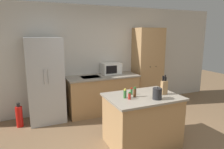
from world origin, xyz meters
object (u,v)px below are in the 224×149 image
(refrigerator, at_px, (45,80))
(spice_bottle_green_herb, at_px, (135,92))
(fire_extinguisher, at_px, (19,116))
(spice_bottle_tall_dark, at_px, (125,94))
(microwave, at_px, (111,68))
(knife_block, at_px, (164,87))
(spice_bottle_short_red, at_px, (129,96))
(spice_bottle_amber_oil, at_px, (131,91))
(kettle, at_px, (157,94))
(pantry_cabinet, at_px, (148,67))

(refrigerator, height_order, spice_bottle_green_herb, refrigerator)
(fire_extinguisher, bearing_deg, spice_bottle_green_herb, -40.38)
(spice_bottle_tall_dark, xyz_separation_m, fire_extinguisher, (-1.67, 1.56, -0.73))
(spice_bottle_tall_dark, bearing_deg, microwave, 73.93)
(knife_block, height_order, fire_extinguisher, knife_block)
(refrigerator, bearing_deg, fire_extinguisher, -168.64)
(spice_bottle_short_red, height_order, spice_bottle_amber_oil, spice_bottle_amber_oil)
(kettle, bearing_deg, knife_block, 32.57)
(pantry_cabinet, distance_m, fire_extinguisher, 3.36)
(pantry_cabinet, height_order, spice_bottle_tall_dark, pantry_cabinet)
(spice_bottle_short_red, bearing_deg, spice_bottle_tall_dark, 115.09)
(spice_bottle_amber_oil, distance_m, spice_bottle_green_herb, 0.14)
(microwave, distance_m, spice_bottle_short_red, 1.95)
(knife_block, height_order, kettle, knife_block)
(pantry_cabinet, height_order, microwave, pantry_cabinet)
(kettle, bearing_deg, refrigerator, 128.73)
(spice_bottle_short_red, xyz_separation_m, kettle, (0.41, -0.17, 0.04))
(refrigerator, height_order, spice_bottle_tall_dark, refrigerator)
(knife_block, height_order, spice_bottle_green_herb, knife_block)
(knife_block, distance_m, spice_bottle_green_herb, 0.55)
(refrigerator, distance_m, spice_bottle_amber_oil, 2.01)
(knife_block, xyz_separation_m, spice_bottle_green_herb, (-0.54, 0.07, -0.05))
(spice_bottle_amber_oil, bearing_deg, knife_block, -21.81)
(knife_block, distance_m, kettle, 0.32)
(knife_block, xyz_separation_m, fire_extinguisher, (-2.39, 1.64, -0.79))
(spice_bottle_green_herb, relative_size, kettle, 0.82)
(refrigerator, distance_m, spice_bottle_green_herb, 2.11)
(knife_block, relative_size, spice_bottle_amber_oil, 2.84)
(spice_bottle_tall_dark, relative_size, spice_bottle_amber_oil, 1.28)
(pantry_cabinet, xyz_separation_m, spice_bottle_green_herb, (-1.41, -1.76, -0.07))
(spice_bottle_tall_dark, relative_size, kettle, 0.75)
(spice_bottle_short_red, bearing_deg, pantry_cabinet, 49.90)
(pantry_cabinet, distance_m, spice_bottle_amber_oil, 2.14)
(microwave, distance_m, knife_block, 1.90)
(spice_bottle_green_herb, bearing_deg, microwave, 79.27)
(microwave, height_order, knife_block, knife_block)
(spice_bottle_short_red, bearing_deg, spice_bottle_amber_oil, 53.96)
(spice_bottle_short_red, bearing_deg, microwave, 75.72)
(knife_block, relative_size, spice_bottle_tall_dark, 2.22)
(spice_bottle_green_herb, bearing_deg, spice_bottle_short_red, -153.03)
(spice_bottle_short_red, bearing_deg, kettle, -22.85)
(knife_block, xyz_separation_m, kettle, (-0.26, -0.17, -0.04))
(kettle, relative_size, fire_extinguisher, 0.40)
(knife_block, distance_m, spice_bottle_tall_dark, 0.72)
(microwave, height_order, spice_bottle_short_red, microwave)
(microwave, relative_size, spice_bottle_amber_oil, 3.89)
(spice_bottle_amber_oil, bearing_deg, microwave, 78.87)
(pantry_cabinet, relative_size, microwave, 4.37)
(spice_bottle_short_red, bearing_deg, fire_extinguisher, 136.22)
(spice_bottle_amber_oil, height_order, fire_extinguisher, spice_bottle_amber_oil)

